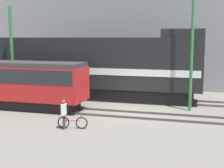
{
  "coord_description": "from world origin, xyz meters",
  "views": [
    {
      "loc": [
        4.16,
        -19.44,
        4.82
      ],
      "look_at": [
        -1.44,
        0.18,
        1.8
      ],
      "focal_mm": 50.0,
      "sensor_mm": 36.0,
      "label": 1
    }
  ],
  "objects_px": {
    "freight_locomotive": "(99,67)",
    "streetcar": "(19,82)",
    "utility_pole_right": "(192,40)",
    "bicycle": "(73,123)",
    "person": "(64,112)",
    "utility_pole_center": "(12,54)"
  },
  "relations": [
    {
      "from": "streetcar",
      "to": "person",
      "type": "height_order",
      "value": "streetcar"
    },
    {
      "from": "freight_locomotive",
      "to": "utility_pole_right",
      "type": "relative_size",
      "value": 1.72
    },
    {
      "from": "person",
      "to": "bicycle",
      "type": "bearing_deg",
      "value": 29.25
    },
    {
      "from": "freight_locomotive",
      "to": "utility_pole_right",
      "type": "xyz_separation_m",
      "value": [
        7.15,
        -2.4,
        2.17
      ]
    },
    {
      "from": "utility_pole_center",
      "to": "utility_pole_right",
      "type": "bearing_deg",
      "value": 0.0
    },
    {
      "from": "utility_pole_right",
      "to": "utility_pole_center",
      "type": "bearing_deg",
      "value": 180.0
    },
    {
      "from": "person",
      "to": "utility_pole_center",
      "type": "xyz_separation_m",
      "value": [
        -7.14,
        6.24,
        2.65
      ]
    },
    {
      "from": "utility_pole_center",
      "to": "utility_pole_right",
      "type": "xyz_separation_m",
      "value": [
        13.43,
        0.0,
        1.11
      ]
    },
    {
      "from": "person",
      "to": "utility_pole_right",
      "type": "distance_m",
      "value": 9.63
    },
    {
      "from": "person",
      "to": "utility_pole_right",
      "type": "relative_size",
      "value": 0.17
    },
    {
      "from": "freight_locomotive",
      "to": "bicycle",
      "type": "height_order",
      "value": "freight_locomotive"
    },
    {
      "from": "freight_locomotive",
      "to": "streetcar",
      "type": "relative_size",
      "value": 1.72
    },
    {
      "from": "freight_locomotive",
      "to": "utility_pole_center",
      "type": "bearing_deg",
      "value": -159.13
    },
    {
      "from": "bicycle",
      "to": "utility_pole_right",
      "type": "bearing_deg",
      "value": 45.61
    },
    {
      "from": "bicycle",
      "to": "streetcar",
      "type": "bearing_deg",
      "value": 146.61
    },
    {
      "from": "person",
      "to": "utility_pole_center",
      "type": "relative_size",
      "value": 0.22
    },
    {
      "from": "freight_locomotive",
      "to": "bicycle",
      "type": "relative_size",
      "value": 9.94
    },
    {
      "from": "streetcar",
      "to": "utility_pole_center",
      "type": "relative_size",
      "value": 1.31
    },
    {
      "from": "bicycle",
      "to": "utility_pole_center",
      "type": "height_order",
      "value": "utility_pole_center"
    },
    {
      "from": "utility_pole_right",
      "to": "freight_locomotive",
      "type": "bearing_deg",
      "value": 161.47
    },
    {
      "from": "freight_locomotive",
      "to": "utility_pole_center",
      "type": "height_order",
      "value": "utility_pole_center"
    },
    {
      "from": "person",
      "to": "streetcar",
      "type": "bearing_deg",
      "value": 143.02
    }
  ]
}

